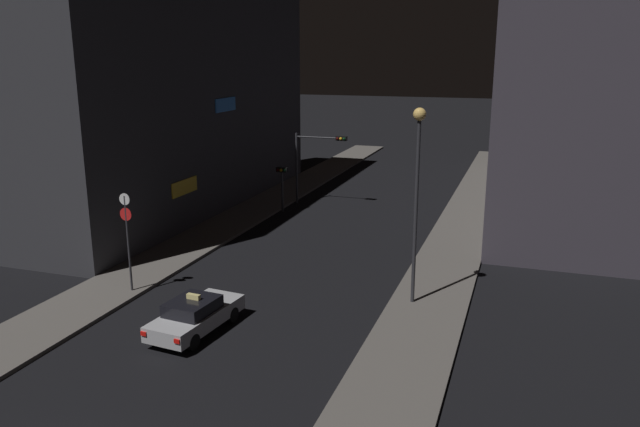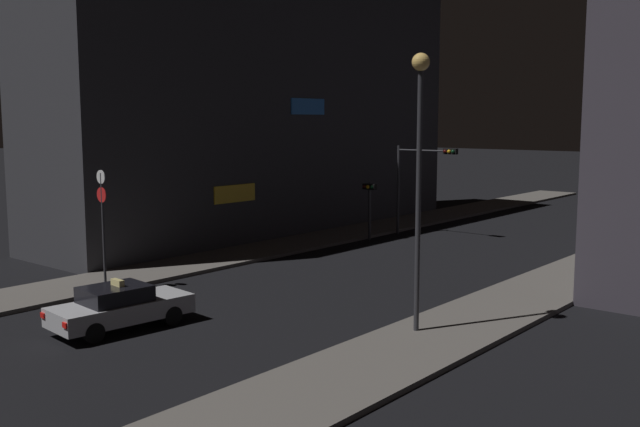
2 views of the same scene
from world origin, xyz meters
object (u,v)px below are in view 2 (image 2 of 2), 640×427
object	(u,v)px
traffic_light_left_kerb	(369,198)
street_lamp_near_block	(419,143)
traffic_light_overhead	(420,171)
sign_pole_left	(103,218)
taxi	(120,307)

from	to	relation	value
traffic_light_left_kerb	street_lamp_near_block	xyz separation A→B (m)	(11.66, -13.55, 3.60)
traffic_light_overhead	sign_pole_left	bearing A→B (deg)	-96.68
taxi	traffic_light_overhead	size ratio (longest dim) A/B	0.89
taxi	street_lamp_near_block	distance (m)	10.71
taxi	sign_pole_left	size ratio (longest dim) A/B	1.01
traffic_light_overhead	sign_pole_left	world-z (taller)	traffic_light_overhead
traffic_light_left_kerb	traffic_light_overhead	bearing A→B (deg)	62.73
taxi	traffic_light_overhead	bearing A→B (deg)	96.81
street_lamp_near_block	sign_pole_left	bearing A→B (deg)	-167.28
traffic_light_overhead	street_lamp_near_block	xyz separation A→B (m)	(10.20, -16.38, 2.20)
traffic_light_left_kerb	sign_pole_left	distance (m)	16.38
traffic_light_overhead	traffic_light_left_kerb	world-z (taller)	traffic_light_overhead
traffic_light_overhead	taxi	bearing A→B (deg)	-83.19
traffic_light_overhead	sign_pole_left	distance (m)	19.34
traffic_light_left_kerb	street_lamp_near_block	distance (m)	18.23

